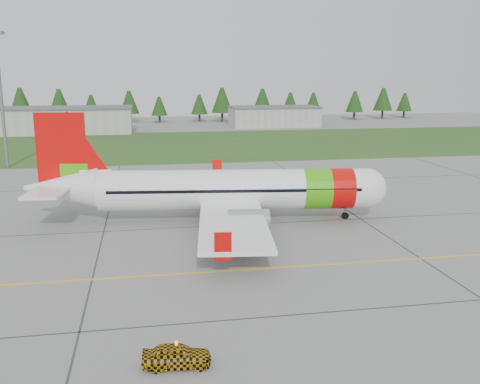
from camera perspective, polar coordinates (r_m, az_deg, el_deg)
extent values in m
plane|color=gray|center=(33.78, 10.05, -12.46)|extent=(320.00, 320.00, 0.00)
cylinder|color=white|center=(52.25, -0.58, 0.26)|extent=(26.48, 7.13, 3.93)
sphere|color=white|center=(54.41, 13.34, 0.41)|extent=(3.93, 3.93, 3.93)
cone|color=white|center=(54.08, -18.47, 0.42)|extent=(7.48, 4.77, 3.93)
cube|color=black|center=(54.42, 13.66, 0.78)|extent=(1.92, 2.80, 0.56)
cylinder|color=#43B70D|center=(53.21, 8.12, 0.36)|extent=(3.09, 4.30, 4.01)
cylinder|color=red|center=(53.73, 10.65, 0.39)|extent=(2.69, 4.25, 4.01)
cube|color=white|center=(52.47, -1.13, -0.92)|extent=(9.48, 32.68, 0.36)
cube|color=red|center=(68.04, -2.45, 2.62)|extent=(1.22, 0.33, 2.02)
cube|color=red|center=(36.87, -1.83, -5.83)|extent=(1.22, 0.33, 2.02)
cylinder|color=gray|center=(58.06, 0.17, -0.18)|extent=(3.86, 2.55, 2.12)
cylinder|color=gray|center=(47.33, 0.94, -3.10)|extent=(3.86, 2.55, 2.12)
cube|color=red|center=(53.46, -18.51, 3.96)|extent=(4.64, 0.93, 7.66)
cube|color=#43B70D|center=(53.53, -17.20, 1.65)|extent=(2.65, 0.74, 2.42)
cube|color=white|center=(54.17, -19.00, 0.67)|extent=(4.63, 11.90, 0.22)
cylinder|color=slate|center=(54.42, 11.17, -2.10)|extent=(0.18, 0.18, 1.41)
cylinder|color=black|center=(54.51, 11.16, -2.47)|extent=(0.71, 0.36, 0.69)
cylinder|color=slate|center=(55.44, -2.27, -1.33)|extent=(0.22, 0.22, 1.91)
cylinder|color=black|center=(55.54, -2.68, -1.77)|extent=(1.10, 0.58, 1.05)
cylinder|color=slate|center=(49.98, -2.17, -2.86)|extent=(0.22, 0.22, 1.91)
cylinder|color=black|center=(50.09, -2.62, -3.35)|extent=(1.10, 0.58, 1.05)
imported|color=#DBA10C|center=(27.12, -6.83, -14.85)|extent=(1.27, 1.46, 3.42)
imported|color=silver|center=(82.76, -17.88, 3.46)|extent=(1.63, 1.56, 4.23)
cube|color=#30561E|center=(112.10, -4.50, 5.12)|extent=(320.00, 50.00, 0.03)
cube|color=gold|center=(40.78, 6.17, -7.88)|extent=(120.00, 0.25, 0.02)
cube|color=#A8A8A3|center=(140.40, -18.08, 7.24)|extent=(32.00, 14.00, 6.00)
cube|color=#A8A8A3|center=(151.46, 3.63, 7.99)|extent=(24.00, 12.00, 5.20)
cylinder|color=slate|center=(89.27, -24.08, 8.69)|extent=(0.50, 0.50, 20.00)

